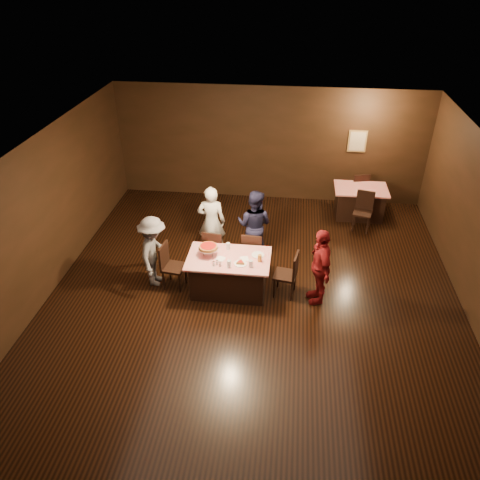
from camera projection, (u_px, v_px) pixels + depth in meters
The scene contains 23 objects.
room at pixel (252, 216), 7.56m from camera, with size 10.00×10.04×3.02m.
main_table at pixel (229, 274), 9.18m from camera, with size 1.60×1.00×0.77m, color #B50C10.
back_table at pixel (359, 202), 11.79m from camera, with size 1.30×0.90×0.77m, color red.
chair_far_left at pixel (215, 248), 9.80m from camera, with size 0.42×0.42×0.95m, color black.
chair_far_right at pixel (253, 251), 9.72m from camera, with size 0.42×0.42×0.95m, color black.
chair_end_left at pixel (174, 266), 9.24m from camera, with size 0.42×0.42×0.95m, color black.
chair_end_right at pixel (285, 274), 9.02m from camera, with size 0.42×0.42×0.95m, color black.
chair_back_near at pixel (363, 212), 11.16m from camera, with size 0.42×0.42×0.95m, color black.
chair_back_far at pixel (357, 189), 12.25m from camera, with size 0.42×0.42×0.95m, color black.
diner_white_jacket at pixel (211, 222), 10.05m from camera, with size 0.60×0.39×1.64m, color silver.
diner_navy_hoodie at pixel (254, 225), 9.98m from camera, with size 0.78×0.61×1.60m, color black.
diner_grey_knit at pixel (154, 251), 9.20m from camera, with size 0.97×0.56×1.50m, color slate.
diner_red_shirt at pixel (320, 266), 8.72m from camera, with size 0.92×0.38×1.56m, color maroon.
pizza_stand at pixel (208, 247), 8.96m from camera, with size 0.38×0.38×0.22m.
plate_with_slice at pixel (240, 263), 8.79m from camera, with size 0.25×0.25×0.06m.
plate_empty at pixel (258, 255), 9.04m from camera, with size 0.25×0.25×0.01m, color white.
glass_front_left at pixel (229, 264), 8.68m from camera, with size 0.08×0.08×0.14m, color silver.
glass_front_right at pixel (251, 264), 8.68m from camera, with size 0.08×0.08×0.14m, color silver.
glass_amber at pixel (260, 258), 8.84m from camera, with size 0.08×0.08×0.14m, color #BF7F26.
glass_back at pixel (228, 246), 9.20m from camera, with size 0.08×0.08×0.14m, color silver.
condiments at pixel (217, 263), 8.73m from camera, with size 0.17×0.10×0.09m.
napkin_center at pixel (244, 259), 8.94m from camera, with size 0.16×0.16×0.01m, color white.
napkin_left at pixel (221, 259), 8.95m from camera, with size 0.16×0.16×0.01m, color white.
Camera 1 is at (0.58, -6.60, 5.80)m, focal length 35.00 mm.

